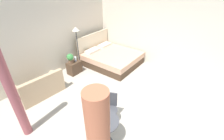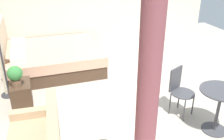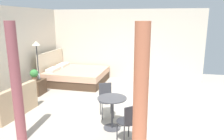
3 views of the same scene
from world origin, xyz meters
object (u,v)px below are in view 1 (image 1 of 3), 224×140
(nightstand, at_px, (74,68))
(vase, at_px, (75,59))
(bed, at_px, (111,58))
(balcony_table, at_px, (104,128))
(potted_plant, at_px, (70,58))
(floor_lamp, at_px, (76,36))
(cafe_chair_near_window, at_px, (110,105))
(couch, at_px, (41,88))

(nightstand, bearing_deg, vase, 9.69)
(bed, height_order, balcony_table, bed)
(potted_plant, bearing_deg, floor_lamp, 20.10)
(cafe_chair_near_window, bearing_deg, floor_lamp, 61.26)
(vase, bearing_deg, nightstand, -170.31)
(balcony_table, bearing_deg, floor_lamp, 55.14)
(floor_lamp, relative_size, cafe_chair_near_window, 2.01)
(bed, relative_size, nightstand, 4.13)
(couch, relative_size, cafe_chair_near_window, 1.66)
(balcony_table, height_order, cafe_chair_near_window, cafe_chair_near_window)
(potted_plant, height_order, vase, potted_plant)
(nightstand, height_order, vase, vase)
(couch, bearing_deg, balcony_table, -92.75)
(floor_lamp, bearing_deg, bed, -43.79)
(vase, xyz_separation_m, cafe_chair_near_window, (-1.20, -2.68, -0.07))
(potted_plant, bearing_deg, bed, -24.38)
(nightstand, bearing_deg, bed, -24.47)
(floor_lamp, xyz_separation_m, balcony_table, (-2.26, -3.25, -0.85))
(floor_lamp, bearing_deg, vase, -148.38)
(bed, relative_size, vase, 12.55)
(vase, relative_size, cafe_chair_near_window, 0.20)
(potted_plant, distance_m, balcony_table, 3.44)
(nightstand, distance_m, vase, 0.36)
(floor_lamp, distance_m, balcony_table, 4.05)
(couch, distance_m, nightstand, 1.61)
(nightstand, bearing_deg, cafe_chair_near_window, -112.06)
(potted_plant, relative_size, floor_lamp, 0.22)
(vase, bearing_deg, couch, -172.81)
(balcony_table, bearing_deg, couch, 87.25)
(potted_plant, distance_m, vase, 0.26)
(floor_lamp, bearing_deg, cafe_chair_near_window, -118.74)
(balcony_table, xyz_separation_m, cafe_chair_near_window, (0.65, 0.32, -0.01))
(couch, distance_m, floor_lamp, 2.44)
(couch, bearing_deg, vase, 7.19)
(vase, distance_m, balcony_table, 3.52)
(bed, relative_size, balcony_table, 2.95)
(couch, xyz_separation_m, balcony_table, (-0.13, -2.78, 0.26))
(bed, xyz_separation_m, couch, (-3.15, 0.51, -0.03))
(couch, height_order, potted_plant, potted_plant)
(potted_plant, relative_size, vase, 2.16)
(nightstand, distance_m, potted_plant, 0.48)
(bed, xyz_separation_m, floor_lamp, (-1.02, 0.98, 1.07))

